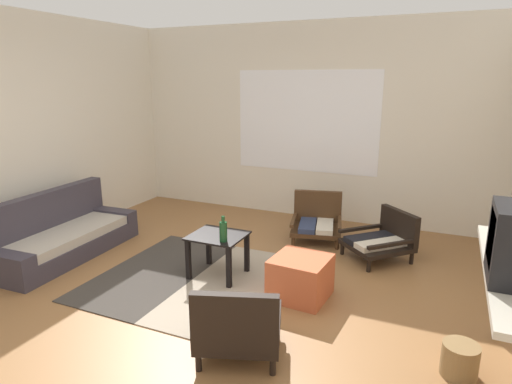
# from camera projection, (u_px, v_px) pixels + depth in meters

# --- Properties ---
(ground_plane) EXTENTS (7.80, 7.80, 0.00)m
(ground_plane) POSITION_uv_depth(u_px,v_px,m) (195.00, 312.00, 3.78)
(ground_plane) COLOR olive
(far_wall_with_window) EXTENTS (5.60, 0.13, 2.70)m
(far_wall_with_window) POSITION_uv_depth(u_px,v_px,m) (307.00, 122.00, 6.14)
(far_wall_with_window) COLOR silver
(far_wall_with_window) RESTS_ON ground
(area_rug) EXTENTS (1.85, 1.86, 0.01)m
(area_rug) POSITION_uv_depth(u_px,v_px,m) (195.00, 278.00, 4.39)
(area_rug) COLOR #38332D
(area_rug) RESTS_ON ground
(couch) EXTENTS (0.75, 1.76, 0.71)m
(couch) POSITION_uv_depth(u_px,v_px,m) (61.00, 237.00, 4.94)
(couch) COLOR #38333D
(couch) RESTS_ON ground
(coffee_table) EXTENTS (0.53, 0.48, 0.44)m
(coffee_table) POSITION_uv_depth(u_px,v_px,m) (218.00, 244.00, 4.38)
(coffee_table) COLOR black
(coffee_table) RESTS_ON ground
(armchair_by_window) EXTENTS (0.72, 0.69, 0.57)m
(armchair_by_window) POSITION_uv_depth(u_px,v_px,m) (317.00, 220.00, 5.45)
(armchair_by_window) COLOR #472D19
(armchair_by_window) RESTS_ON ground
(armchair_striped_foreground) EXTENTS (0.74, 0.73, 0.59)m
(armchair_striped_foreground) POSITION_uv_depth(u_px,v_px,m) (238.00, 327.00, 3.08)
(armchair_striped_foreground) COLOR black
(armchair_striped_foreground) RESTS_ON ground
(armchair_corner) EXTENTS (0.87, 0.87, 0.53)m
(armchair_corner) POSITION_uv_depth(u_px,v_px,m) (383.00, 238.00, 4.85)
(armchair_corner) COLOR black
(armchair_corner) RESTS_ON ground
(ottoman_orange) EXTENTS (0.52, 0.52, 0.38)m
(ottoman_orange) POSITION_uv_depth(u_px,v_px,m) (300.00, 277.00, 3.99)
(ottoman_orange) COLOR #BC5633
(ottoman_orange) RESTS_ON ground
(glass_bottle) EXTENTS (0.07, 0.07, 0.25)m
(glass_bottle) POSITION_uv_depth(u_px,v_px,m) (223.00, 231.00, 4.16)
(glass_bottle) COLOR #194723
(glass_bottle) RESTS_ON coffee_table
(wicker_basket) EXTENTS (0.24, 0.24, 0.23)m
(wicker_basket) POSITION_uv_depth(u_px,v_px,m) (460.00, 360.00, 2.94)
(wicker_basket) COLOR olive
(wicker_basket) RESTS_ON ground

